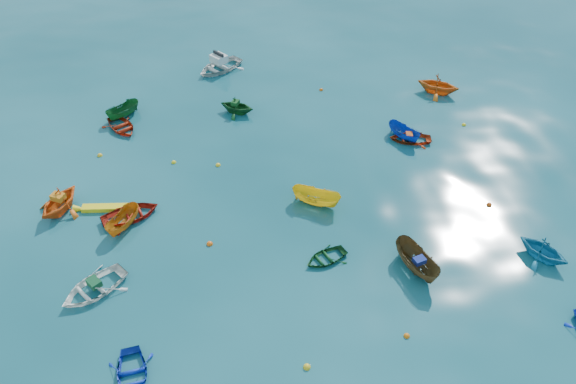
{
  "coord_description": "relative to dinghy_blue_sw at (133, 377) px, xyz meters",
  "views": [
    {
      "loc": [
        -1.95,
        -20.43,
        21.71
      ],
      "look_at": [
        0.0,
        5.0,
        0.4
      ],
      "focal_mm": 35.0,
      "sensor_mm": 36.0,
      "label": 1
    }
  ],
  "objects": [
    {
      "name": "buoy_ye_c",
      "position": [
        3.41,
        14.95,
        0.0
      ],
      "size": [
        0.32,
        0.32,
        0.32
      ],
      "primitive_type": "sphere",
      "color": "yellow",
      "rests_on": "ground"
    },
    {
      "name": "dinghy_white_near",
      "position": [
        -2.54,
        5.03,
        0.0
      ],
      "size": [
        4.19,
        4.12,
        0.71
      ],
      "primitive_type": "imported",
      "rotation": [
        0.0,
        0.0,
        -0.84
      ],
      "color": "white",
      "rests_on": "ground"
    },
    {
      "name": "buoy_or_e",
      "position": [
        11.16,
        24.0,
        0.0
      ],
      "size": [
        0.3,
        0.3,
        0.3
      ],
      "primitive_type": "sphere",
      "color": "#CE520B",
      "rests_on": "ground"
    },
    {
      "name": "buoy_or_b",
      "position": [
        12.34,
        1.18,
        0.0
      ],
      "size": [
        0.3,
        0.3,
        0.3
      ],
      "primitive_type": "sphere",
      "color": "orange",
      "rests_on": "ground"
    },
    {
      "name": "buoy_ye_a",
      "position": [
        7.58,
        -0.1,
        0.0
      ],
      "size": [
        0.34,
        0.34,
        0.34
      ],
      "primitive_type": "sphere",
      "color": "gold",
      "rests_on": "ground"
    },
    {
      "name": "buoy_ye_d",
      "position": [
        -4.33,
        16.59,
        0.0
      ],
      "size": [
        0.33,
        0.33,
        0.33
      ],
      "primitive_type": "sphere",
      "color": "gold",
      "rests_on": "ground"
    },
    {
      "name": "sampan_brown_mid",
      "position": [
        13.79,
        5.24,
        0.0
      ],
      "size": [
        2.32,
        3.55,
        1.29
      ],
      "primitive_type": "imported",
      "rotation": [
        0.0,
        0.0,
        0.35
      ],
      "color": "#533C1E",
      "rests_on": "ground"
    },
    {
      "name": "dinghy_red_nw",
      "position": [
        -1.46,
        10.4,
        0.0
      ],
      "size": [
        3.95,
        3.47,
        0.68
      ],
      "primitive_type": "imported",
      "rotation": [
        0.0,
        0.0,
        1.98
      ],
      "color": "#AC1B0E",
      "rests_on": "ground"
    },
    {
      "name": "ground",
      "position": [
        7.63,
        6.48,
        0.0
      ],
      "size": [
        160.0,
        160.0,
        0.0
      ],
      "primitive_type": "plane",
      "color": "#093842",
      "rests_on": "ground"
    },
    {
      "name": "tarp_orange_a",
      "position": [
        -5.56,
        11.37,
        0.97
      ],
      "size": [
        0.89,
        0.8,
        0.35
      ],
      "primitive_type": "cube",
      "rotation": [
        0.0,
        0.0,
        -0.41
      ],
      "color": "orange",
      "rests_on": "dinghy_orange_w"
    },
    {
      "name": "dinghy_red_far",
      "position": [
        -3.37,
        19.7,
        0.0
      ],
      "size": [
        3.46,
        3.68,
        0.62
      ],
      "primitive_type": "imported",
      "rotation": [
        0.0,
        0.0,
        0.6
      ],
      "color": "#AB260E",
      "rests_on": "ground"
    },
    {
      "name": "buoy_ye_e",
      "position": [
        20.6,
        18.34,
        0.0
      ],
      "size": [
        0.31,
        0.31,
        0.31
      ],
      "primitive_type": "sphere",
      "color": "yellow",
      "rests_on": "ground"
    },
    {
      "name": "sampan_orange_n",
      "position": [
        -1.71,
        9.59,
        0.0
      ],
      "size": [
        2.12,
        2.87,
        1.05
      ],
      "primitive_type": "imported",
      "rotation": [
        0.0,
        0.0,
        -0.46
      ],
      "color": "#BF6C12",
      "rests_on": "ground"
    },
    {
      "name": "buoy_ye_b",
      "position": [
        0.55,
        15.46,
        0.0
      ],
      "size": [
        0.31,
        0.31,
        0.31
      ],
      "primitive_type": "sphere",
      "color": "yellow",
      "rests_on": "ground"
    },
    {
      "name": "dinghy_red_ne",
      "position": [
        16.33,
        16.76,
        0.0
      ],
      "size": [
        3.04,
        2.35,
        0.58
      ],
      "primitive_type": "imported",
      "rotation": [
        0.0,
        0.0,
        -1.7
      ],
      "color": "red",
      "rests_on": "ground"
    },
    {
      "name": "tarp_green_a",
      "position": [
        -2.47,
        5.09,
        0.52
      ],
      "size": [
        0.85,
        0.86,
        0.34
      ],
      "primitive_type": "cube",
      "rotation": [
        0.0,
        0.0,
        -0.84
      ],
      "color": "#124A28",
      "rests_on": "dinghy_white_near"
    },
    {
      "name": "kayak_yellow",
      "position": [
        -2.93,
        11.17,
        0.0
      ],
      "size": [
        3.62,
        0.68,
        0.36
      ],
      "primitive_type": null,
      "rotation": [
        0.0,
        0.0,
        1.53
      ],
      "color": "yellow",
      "rests_on": "ground"
    },
    {
      "name": "tarp_green_b",
      "position": [
        4.58,
        21.27,
        0.81
      ],
      "size": [
        0.67,
        0.74,
        0.29
      ],
      "primitive_type": "cube",
      "rotation": [
        0.0,
        0.0,
        1.13
      ],
      "color": "#124919",
      "rests_on": "dinghy_green_n"
    },
    {
      "name": "motorboat_white",
      "position": [
        3.29,
        27.94,
        0.0
      ],
      "size": [
        4.97,
        4.87,
        1.44
      ],
      "primitive_type": "imported",
      "rotation": [
        0.0,
        0.0,
        -0.84
      ],
      "color": "silver",
      "rests_on": "ground"
    },
    {
      "name": "dinghy_green_n",
      "position": [
        4.67,
        21.23,
        0.0
      ],
      "size": [
        3.21,
        3.04,
        1.33
      ],
      "primitive_type": "imported",
      "rotation": [
        0.0,
        0.0,
        1.13
      ],
      "color": "#114A1D",
      "rests_on": "ground"
    },
    {
      "name": "sampan_green_far",
      "position": [
        -3.44,
        21.32,
        0.0
      ],
      "size": [
        2.66,
        2.74,
        1.07
      ],
      "primitive_type": "imported",
      "rotation": [
        0.0,
        0.0,
        -0.75
      ],
      "color": "#135523",
      "rests_on": "ground"
    },
    {
      "name": "sampan_blue_far",
      "position": [
        15.95,
        17.08,
        0.0
      ],
      "size": [
        2.31,
        2.82,
        1.05
      ],
      "primitive_type": "imported",
      "rotation": [
        0.0,
        0.0,
        0.57
      ],
      "color": "#0D35A5",
      "rests_on": "ground"
    },
    {
      "name": "dinghy_green_e",
      "position": [
        9.22,
        6.26,
        0.0
      ],
      "size": [
        2.88,
        2.56,
        0.49
      ],
      "primitive_type": "imported",
      "rotation": [
        0.0,
        0.0,
        -1.12
      ],
      "color": "#10451C",
      "rests_on": "ground"
    },
    {
      "name": "tarp_blue_a",
      "position": [
        13.84,
        5.1,
        0.79
      ],
      "size": [
        0.71,
        0.63,
        0.29
      ],
      "primitive_type": "cube",
      "rotation": [
        0.0,
        0.0,
        0.35
      ],
      "color": "navy",
      "rests_on": "sampan_brown_mid"
    },
    {
      "name": "dinghy_cyan_se",
      "position": [
        20.6,
        5.53,
        0.0
      ],
      "size": [
        3.45,
        3.51,
        1.4
      ],
      "primitive_type": "imported",
      "rotation": [
        0.0,
        0.0,
        0.67
      ],
      "color": "teal",
      "rests_on": "ground"
    },
    {
      "name": "dinghy_orange_w",
      "position": [
        -5.58,
        11.32,
        0.0
      ],
      "size": [
        3.59,
        3.81,
        1.59
      ],
      "primitive_type": "imported",
      "rotation": [
        0.0,
        0.0,
        -0.41
      ],
      "color": "orange",
      "rests_on": "ground"
    },
    {
      "name": "dinghy_orange_far",
      "position": [
        19.95,
        22.91,
        0.0
      ],
      "size": [
        4.01,
        3.84,
        1.63
      ],
      "primitive_type": "imported",
      "rotation": [
        0.0,
        0.0,
        1.07
      ],
      "color": "orange",
      "rests_on": "ground"
    },
    {
      "name": "buoy_or_d",
      "position": [
        19.36,
        9.86,
        0.0
      ],
      "size": [
        0.33,
        0.33,
        0.33
      ],
      "primitive_type": "sphere",
      "color": "#CF430B",
      "rests_on": "ground"
    },
    {
      "name": "dinghy_blue_sw",
      "position": [
        0.0,
        0.0,
        0.0
      ],
      "size": [
        2.5,
        3.12,
        0.58
      ],
      "primitive_type": "imported",
      "rotation": [
        0.0,
        0.0,
        0.2
      ],
      "color": "#0E2FB7",
      "rests_on": "ground"
    },
    {
      "name": "tarp_orange_b",
      "position": [
        16.23,
        16.77,
        0.43
      ],
      "size": [
        0.51,
        0.64,
        0.28
      ],
      "primitive_type": "cube",
      "rotation": [
        0.0,
        0.0,
        -1.7
      ],
      "color": "#CB4A14",
      "rests_on": "dinghy_red_ne"
    },
    {
      "name": "buoy_or_c",
      "position": [
        3.09,
        7.87,
        0.0
      ],
      "size": [
        0.35,
        0.35,
        0.35
      ],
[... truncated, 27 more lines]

